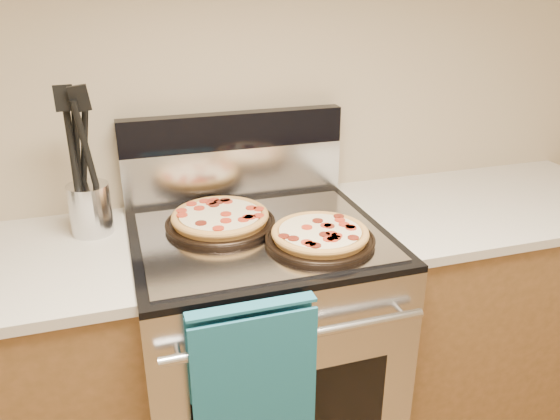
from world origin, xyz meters
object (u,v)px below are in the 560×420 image
object	(u,v)px
pepperoni_pizza_back	(220,219)
pepperoni_pizza_front	(320,236)
utensil_crock	(90,209)
range_body	(261,358)

from	to	relation	value
pepperoni_pizza_back	pepperoni_pizza_front	world-z (taller)	pepperoni_pizza_back
pepperoni_pizza_front	utensil_crock	xyz separation A→B (m)	(-0.63, 0.30, 0.04)
utensil_crock	pepperoni_pizza_front	bearing A→B (deg)	-25.85
range_body	pepperoni_pizza_front	xyz separation A→B (m)	(0.15, -0.13, 0.50)
range_body	utensil_crock	world-z (taller)	utensil_crock
range_body	utensil_crock	xyz separation A→B (m)	(-0.48, 0.17, 0.54)
pepperoni_pizza_back	pepperoni_pizza_front	bearing A→B (deg)	-38.49
range_body	pepperoni_pizza_back	distance (m)	0.51
range_body	pepperoni_pizza_back	size ratio (longest dim) A/B	2.69
pepperoni_pizza_back	utensil_crock	world-z (taller)	utensil_crock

